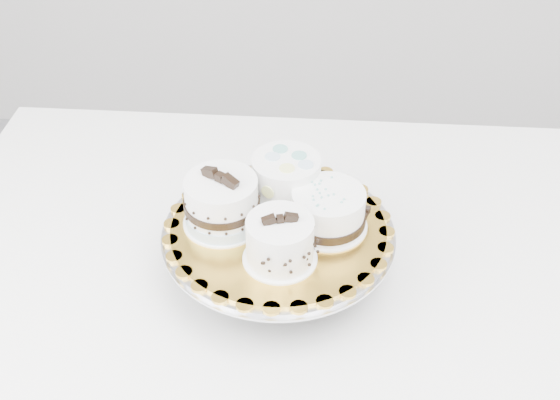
# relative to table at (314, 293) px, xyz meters

# --- Properties ---
(table) EXTENTS (1.33, 0.90, 0.75)m
(table) POSITION_rel_table_xyz_m (0.00, 0.00, 0.00)
(table) COLOR white
(table) RESTS_ON floor
(cake_stand) EXTENTS (0.35, 0.35, 0.10)m
(cake_stand) POSITION_rel_table_xyz_m (-0.06, -0.03, 0.13)
(cake_stand) COLOR gray
(cake_stand) RESTS_ON table
(cake_board) EXTENTS (0.36, 0.36, 0.00)m
(cake_board) POSITION_rel_table_xyz_m (-0.06, -0.03, 0.17)
(cake_board) COLOR orange
(cake_board) RESTS_ON cake_stand
(cake_swirl) EXTENTS (0.11, 0.11, 0.08)m
(cake_swirl) POSITION_rel_table_xyz_m (-0.05, -0.10, 0.20)
(cake_swirl) COLOR white
(cake_swirl) RESTS_ON cake_board
(cake_banded) EXTENTS (0.15, 0.15, 0.10)m
(cake_banded) POSITION_rel_table_xyz_m (-0.14, -0.02, 0.20)
(cake_banded) COLOR white
(cake_banded) RESTS_ON cake_board
(cake_dots) EXTENTS (0.13, 0.13, 0.08)m
(cake_dots) POSITION_rel_table_xyz_m (-0.05, 0.04, 0.21)
(cake_dots) COLOR white
(cake_dots) RESTS_ON cake_board
(cake_ribbon) EXTENTS (0.14, 0.14, 0.07)m
(cake_ribbon) POSITION_rel_table_xyz_m (0.02, -0.02, 0.20)
(cake_ribbon) COLOR white
(cake_ribbon) RESTS_ON cake_board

